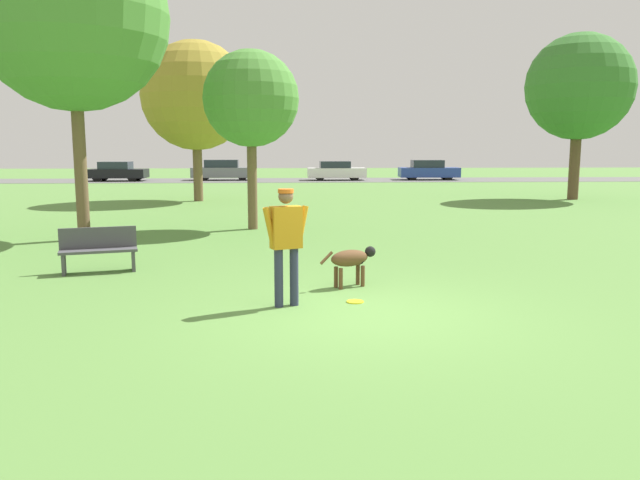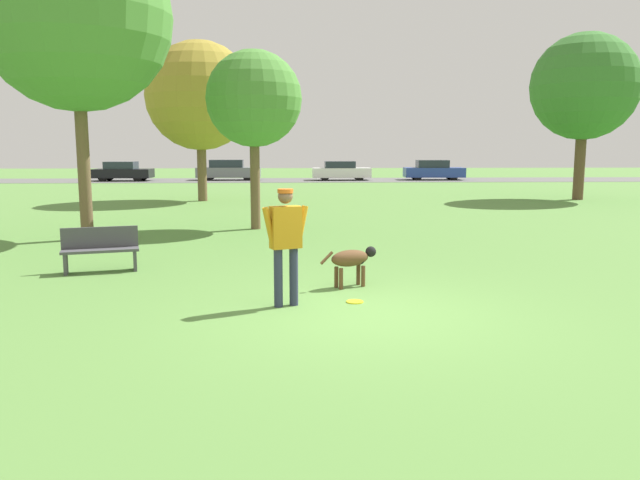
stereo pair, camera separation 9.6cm
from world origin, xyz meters
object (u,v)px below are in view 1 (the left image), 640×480
Objects in this scene: tree_far_right at (579,87)px; park_bench at (99,248)px; tree_mid_center at (251,99)px; frisbee at (355,302)px; parked_car_white at (336,171)px; parked_car_blue at (428,170)px; tree_near_left at (72,15)px; parked_car_black at (117,172)px; parked_car_grey at (223,170)px; dog at (352,259)px; person at (286,237)px; tree_far_left at (196,96)px.

tree_far_right is 4.98× the size of park_bench.
frisbee is at bearing -77.03° from tree_mid_center.
parked_car_blue is (6.58, 0.16, 0.02)m from parked_car_white.
tree_near_left is 2.00× the size of parked_car_black.
parked_car_grey is at bearing 175.66° from parked_car_white.
parked_car_blue reaches higher than frisbee.
parked_car_black is (-24.37, 16.22, -4.26)m from tree_far_right.
dog is 33.52m from parked_car_white.
parked_car_blue is (11.09, 26.00, -2.98)m from tree_mid_center.
person is 35.45m from parked_car_grey.
parked_car_grey is at bearing 98.76° from frisbee.
parked_car_blue is at bearing 2.24° from parked_car_black.
parked_car_grey reaches higher than parked_car_blue.
tree_mid_center is at bearing -145.84° from tree_far_right.
frisbee is 0.07× the size of parked_car_black.
person reaches higher than parked_car_grey.
tree_near_left is at bearing -92.33° from parked_car_grey.
park_bench is (-7.11, -31.90, -0.20)m from parked_car_white.
tree_near_left reaches higher than tree_far_left.
dog is at bearing -74.86° from tree_mid_center.
parked_car_grey is 3.06× the size of park_bench.
tree_near_left is at bearing 95.55° from park_bench.
tree_far_left is 1.68× the size of parked_car_white.
park_bench is at bearing -136.76° from tree_far_right.
park_bench is (1.60, -4.24, -5.07)m from tree_near_left.
park_bench is (-2.60, -6.06, -3.21)m from tree_mid_center.
parked_car_grey reaches higher than parked_car_white.
tree_mid_center is (-0.95, 8.84, 2.61)m from person.
frisbee is at bearing -81.94° from parked_car_grey.
tree_mid_center is at bearing 79.14° from dog.
tree_far_left is 16.05m from park_bench.
parked_car_grey reaches higher than dog.
parked_car_white is at bearing 65.82° from tree_far_left.
tree_far_left is at bearing 75.71° from park_bench.
parked_car_white is 0.96× the size of parked_car_blue.
dog is 0.15× the size of tree_far_left.
tree_mid_center is at bearing -66.42° from parked_car_black.
parked_car_black is (-12.54, 34.27, 0.64)m from frisbee.
dog is 18.19m from tree_far_left.
park_bench is at bearing -89.28° from parked_car_grey.
parked_car_white is 32.68m from park_bench.
parked_car_blue is at bearing 51.70° from park_bench.
parked_car_black is at bearing 112.38° from tree_mid_center.
park_bench is at bearing -103.25° from parked_car_white.
tree_mid_center is (-2.05, 7.59, 3.19)m from dog.
person is 0.43× the size of parked_car_white.
tree_far_right is at bearing -78.44° from parked_car_blue.
frisbee is (-0.06, -1.07, -0.46)m from dog.
frisbee is at bearing -94.86° from parked_car_white.
tree_near_left is 5.41× the size of park_bench.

